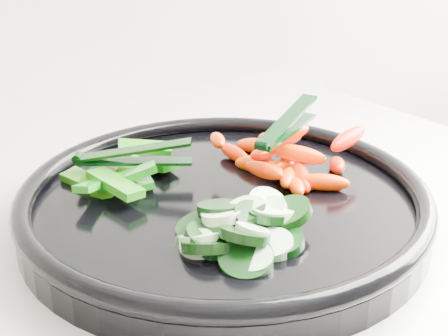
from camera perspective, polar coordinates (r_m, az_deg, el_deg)
veggie_tray at (r=0.57m, az=0.00°, el=-3.17°), size 0.40×0.40×0.04m
cucumber_pile at (r=0.50m, az=1.20°, el=-5.63°), size 0.13×0.12×0.04m
carrot_pile at (r=0.61m, az=5.67°, el=0.88°), size 0.15×0.16×0.05m
pepper_pile at (r=0.60m, az=-9.36°, el=-0.69°), size 0.13×0.11×0.04m
tong_carrot at (r=0.60m, az=5.70°, el=3.81°), size 0.11×0.06×0.02m
tong_pepper at (r=0.60m, az=-8.53°, el=1.10°), size 0.10×0.08×0.02m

